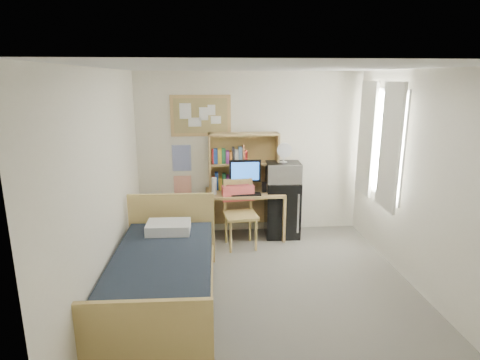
{
  "coord_description": "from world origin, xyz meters",
  "views": [
    {
      "loc": [
        -0.73,
        -4.25,
        2.5
      ],
      "look_at": [
        -0.24,
        1.2,
        1.1
      ],
      "focal_mm": 30.0,
      "sensor_mm": 36.0,
      "label": 1
    }
  ],
  "objects": [
    {
      "name": "floor",
      "position": [
        0.0,
        0.0,
        -0.01
      ],
      "size": [
        3.6,
        4.2,
        0.02
      ],
      "primitive_type": "cube",
      "color": "gray",
      "rests_on": "ground"
    },
    {
      "name": "desk_fan",
      "position": [
        0.49,
        1.79,
        1.35
      ],
      "size": [
        0.24,
        0.24,
        0.28
      ],
      "primitive_type": "cylinder",
      "rotation": [
        0.0,
        0.0,
        -0.05
      ],
      "color": "white",
      "rests_on": "microwave"
    },
    {
      "name": "speaker_right",
      "position": [
        0.18,
        1.72,
        0.84
      ],
      "size": [
        0.07,
        0.07,
        0.16
      ],
      "primitive_type": "cube",
      "rotation": [
        0.0,
        0.0,
        0.01
      ],
      "color": "black",
      "rests_on": "desk"
    },
    {
      "name": "hoodie",
      "position": [
        -0.24,
        1.59,
        0.79
      ],
      "size": [
        0.5,
        0.2,
        0.23
      ],
      "primitive_type": "cube",
      "rotation": [
        0.0,
        0.0,
        0.12
      ],
      "color": "#FF6661",
      "rests_on": "desk_chair"
    },
    {
      "name": "keyboard",
      "position": [
        -0.12,
        1.58,
        0.77
      ],
      "size": [
        0.46,
        0.15,
        0.02
      ],
      "primitive_type": "cube",
      "rotation": [
        0.0,
        0.0,
        0.01
      ],
      "color": "black",
      "rests_on": "desk"
    },
    {
      "name": "curtain_right",
      "position": [
        1.72,
        1.6,
        1.6
      ],
      "size": [
        0.04,
        0.55,
        1.7
      ],
      "primitive_type": "cube",
      "color": "white",
      "rests_on": "wall_right"
    },
    {
      "name": "curtain_left",
      "position": [
        1.72,
        0.8,
        1.6
      ],
      "size": [
        0.04,
        0.55,
        1.7
      ],
      "primitive_type": "cube",
      "color": "white",
      "rests_on": "wall_right"
    },
    {
      "name": "bulletin_board",
      "position": [
        -0.78,
        2.08,
        1.92
      ],
      "size": [
        0.94,
        0.03,
        0.64
      ],
      "primitive_type": "cube",
      "color": "#A29055",
      "rests_on": "wall_back"
    },
    {
      "name": "poster_japan",
      "position": [
        -1.1,
        2.09,
        0.78
      ],
      "size": [
        0.28,
        0.01,
        0.36
      ],
      "primitive_type": "cube",
      "color": "#ED4F29",
      "rests_on": "wall_back"
    },
    {
      "name": "mini_fridge",
      "position": [
        0.49,
        1.81,
        0.45
      ],
      "size": [
        0.56,
        0.56,
        0.91
      ],
      "primitive_type": "cube",
      "rotation": [
        0.0,
        0.0,
        -0.05
      ],
      "color": "black",
      "rests_on": "floor"
    },
    {
      "name": "ceiling",
      "position": [
        0.0,
        0.0,
        2.6
      ],
      "size": [
        3.6,
        4.2,
        0.02
      ],
      "primitive_type": "cube",
      "color": "silver",
      "rests_on": "wall_back"
    },
    {
      "name": "wall_back",
      "position": [
        0.0,
        2.1,
        1.3
      ],
      "size": [
        3.6,
        0.04,
        2.6
      ],
      "primitive_type": "cube",
      "color": "white",
      "rests_on": "floor"
    },
    {
      "name": "window_unit",
      "position": [
        1.75,
        1.2,
        1.6
      ],
      "size": [
        0.1,
        1.4,
        1.7
      ],
      "primitive_type": "cube",
      "color": "white",
      "rests_on": "wall_right"
    },
    {
      "name": "wall_front",
      "position": [
        0.0,
        -2.1,
        1.3
      ],
      "size": [
        3.6,
        0.04,
        2.6
      ],
      "primitive_type": "cube",
      "color": "white",
      "rests_on": "floor"
    },
    {
      "name": "monitor",
      "position": [
        -0.12,
        1.72,
        1.02
      ],
      "size": [
        0.49,
        0.04,
        0.52
      ],
      "primitive_type": "cube",
      "rotation": [
        0.0,
        0.0,
        0.01
      ],
      "color": "black",
      "rests_on": "desk"
    },
    {
      "name": "poster_wave",
      "position": [
        -1.1,
        2.09,
        1.25
      ],
      "size": [
        0.3,
        0.01,
        0.42
      ],
      "primitive_type": "cube",
      "color": "#2A3FA9",
      "rests_on": "wall_back"
    },
    {
      "name": "wall_right",
      "position": [
        1.8,
        0.0,
        1.3
      ],
      "size": [
        0.04,
        4.2,
        2.6
      ],
      "primitive_type": "cube",
      "color": "white",
      "rests_on": "floor"
    },
    {
      "name": "water_bottle",
      "position": [
        -0.6,
        1.67,
        0.89
      ],
      "size": [
        0.08,
        0.08,
        0.26
      ],
      "primitive_type": "cylinder",
      "rotation": [
        0.0,
        0.0,
        0.01
      ],
      "color": "white",
      "rests_on": "desk"
    },
    {
      "name": "desk",
      "position": [
        -0.12,
        1.78,
        0.38
      ],
      "size": [
        1.22,
        0.62,
        0.76
      ],
      "primitive_type": "cube",
      "rotation": [
        0.0,
        0.0,
        0.01
      ],
      "color": "tan",
      "rests_on": "floor"
    },
    {
      "name": "pillow",
      "position": [
        -1.2,
        0.54,
        0.67
      ],
      "size": [
        0.55,
        0.39,
        0.13
      ],
      "primitive_type": "cube",
      "rotation": [
        0.0,
        0.0,
        -0.03
      ],
      "color": "white",
      "rests_on": "bed"
    },
    {
      "name": "wall_left",
      "position": [
        -1.8,
        0.0,
        1.3
      ],
      "size": [
        0.04,
        4.2,
        2.6
      ],
      "primitive_type": "cube",
      "color": "white",
      "rests_on": "floor"
    },
    {
      "name": "speaker_left",
      "position": [
        -0.42,
        1.71,
        0.85
      ],
      "size": [
        0.08,
        0.08,
        0.18
      ],
      "primitive_type": "cube",
      "rotation": [
        0.0,
        0.0,
        0.01
      ],
      "color": "black",
      "rests_on": "desk"
    },
    {
      "name": "desk_chair",
      "position": [
        -0.21,
        1.39,
        0.51
      ],
      "size": [
        0.57,
        0.57,
        1.02
      ],
      "primitive_type": "cube",
      "rotation": [
        0.0,
        0.0,
        0.12
      ],
      "color": "#D7B666",
      "rests_on": "floor"
    },
    {
      "name": "microwave",
      "position": [
        0.49,
        1.79,
        1.06
      ],
      "size": [
        0.55,
        0.43,
        0.31
      ],
      "primitive_type": "cube",
      "rotation": [
        0.0,
        0.0,
        -0.05
      ],
      "color": "silver",
      "rests_on": "mini_fridge"
    },
    {
      "name": "bed",
      "position": [
        -1.23,
        -0.21,
        0.3
      ],
      "size": [
        1.17,
        2.25,
        0.61
      ],
      "primitive_type": "cube",
      "rotation": [
        0.0,
        0.0,
        -0.03
      ],
      "color": "black",
      "rests_on": "floor"
    },
    {
      "name": "hutch",
      "position": [
        -0.12,
        1.93,
        1.21
      ],
      "size": [
        1.1,
        0.29,
        0.9
      ],
      "primitive_type": "cube",
      "rotation": [
        0.0,
        0.0,
        0.01
      ],
      "color": "tan",
      "rests_on": "desk"
    }
  ]
}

